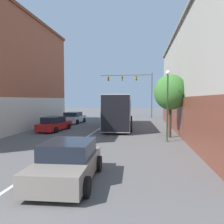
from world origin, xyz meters
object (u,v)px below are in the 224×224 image
at_px(parked_car_left_mid, 74,118).
at_px(street_lamp, 167,102).
at_px(hatchback_foreground, 67,162).
at_px(street_tree_near, 170,92).
at_px(traffic_signal_gantry, 135,85).
at_px(bus, 119,109).
at_px(parked_car_left_near, 54,124).

relative_size(parked_car_left_mid, street_lamp, 0.83).
bearing_deg(hatchback_foreground, parked_car_left_mid, 14.76).
bearing_deg(street_tree_near, traffic_signal_gantry, 100.51).
relative_size(bus, parked_car_left_mid, 2.70).
relative_size(hatchback_foreground, street_tree_near, 0.81).
bearing_deg(parked_car_left_near, street_tree_near, -95.83).
bearing_deg(parked_car_left_mid, parked_car_left_near, -172.98).
height_order(hatchback_foreground, parked_car_left_near, hatchback_foreground).
height_order(hatchback_foreground, street_tree_near, street_tree_near).
xyz_separation_m(parked_car_left_near, street_lamp, (10.16, -4.13, 2.20)).
relative_size(parked_car_left_near, street_lamp, 0.88).
distance_m(bus, traffic_signal_gantry, 13.22).
xyz_separation_m(parked_car_left_near, parked_car_left_mid, (-0.33, 6.91, 0.03)).
bearing_deg(parked_car_left_near, street_lamp, -106.02).
bearing_deg(traffic_signal_gantry, parked_car_left_near, -113.74).
height_order(parked_car_left_mid, street_lamp, street_lamp).
relative_size(bus, hatchback_foreground, 2.80).
bearing_deg(parked_car_left_near, bus, -52.66).
bearing_deg(parked_car_left_mid, street_tree_near, -125.67).
distance_m(parked_car_left_near, street_tree_near, 11.21).
relative_size(parked_car_left_near, parked_car_left_mid, 1.06).
bearing_deg(hatchback_foreground, street_lamp, -31.28).
relative_size(traffic_signal_gantry, street_tree_near, 1.71).
distance_m(parked_car_left_mid, street_tree_near, 14.53).
distance_m(bus, parked_car_left_mid, 7.18).
bearing_deg(street_tree_near, street_lamp, -102.52).
bearing_deg(hatchback_foreground, parked_car_left_near, 22.19).
relative_size(parked_car_left_near, street_tree_near, 0.89).
height_order(parked_car_left_mid, street_tree_near, street_tree_near).
xyz_separation_m(parked_car_left_mid, street_tree_near, (10.92, -9.14, 2.90)).
distance_m(hatchback_foreground, parked_car_left_mid, 20.14).
relative_size(hatchback_foreground, parked_car_left_mid, 0.96).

